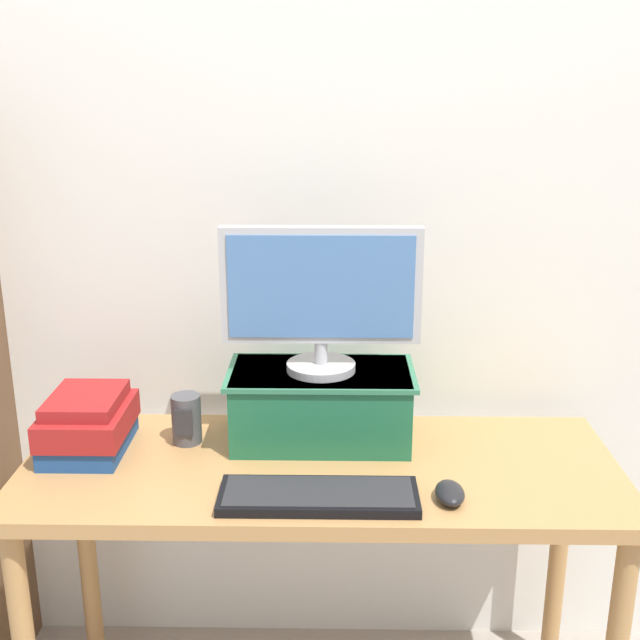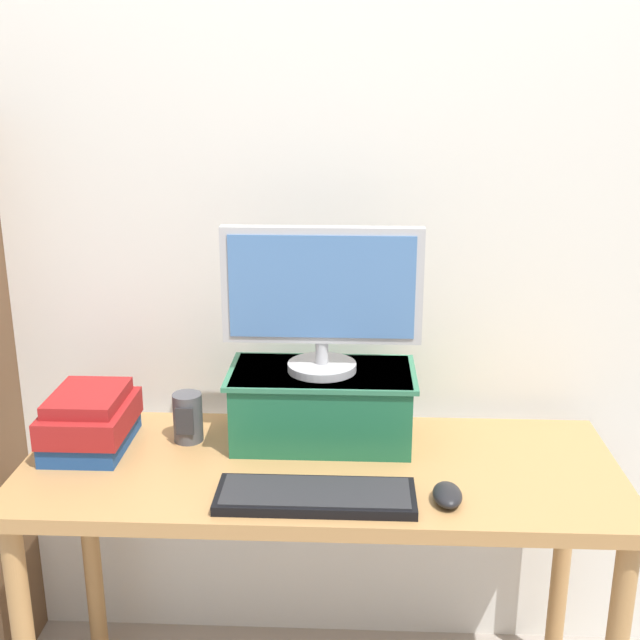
% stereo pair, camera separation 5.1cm
% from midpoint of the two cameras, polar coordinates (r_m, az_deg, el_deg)
% --- Properties ---
extents(back_wall, '(7.00, 0.08, 2.60)m').
position_cam_midpoint_polar(back_wall, '(2.15, 1.13, 7.93)').
color(back_wall, silver).
rests_on(back_wall, ground_plane).
extents(desk, '(1.43, 0.56, 0.75)m').
position_cam_midpoint_polar(desk, '(1.99, 0.71, -12.54)').
color(desk, '#B7844C').
rests_on(desk, ground_plane).
extents(riser_box, '(0.47, 0.25, 0.19)m').
position_cam_midpoint_polar(riser_box, '(2.02, 0.83, -5.94)').
color(riser_box, '#1E6642').
rests_on(riser_box, desk).
extents(computer_monitor, '(0.48, 0.17, 0.36)m').
position_cam_midpoint_polar(computer_monitor, '(1.93, 0.86, 1.85)').
color(computer_monitor, '#B7B7BA').
rests_on(computer_monitor, riser_box).
extents(keyboard, '(0.43, 0.15, 0.02)m').
position_cam_midpoint_polar(keyboard, '(1.78, 0.57, -12.40)').
color(keyboard, black).
rests_on(keyboard, desk).
extents(computer_mouse, '(0.06, 0.10, 0.04)m').
position_cam_midpoint_polar(computer_mouse, '(1.80, 9.86, -12.16)').
color(computer_mouse, black).
rests_on(computer_mouse, desk).
extents(book_stack, '(0.20, 0.26, 0.15)m').
position_cam_midpoint_polar(book_stack, '(2.07, -15.37, -6.95)').
color(book_stack, navy).
rests_on(book_stack, desk).
extents(desk_speaker, '(0.07, 0.08, 0.13)m').
position_cam_midpoint_polar(desk_speaker, '(2.06, -8.68, -6.87)').
color(desk_speaker, '#4C4C51').
rests_on(desk_speaker, desk).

